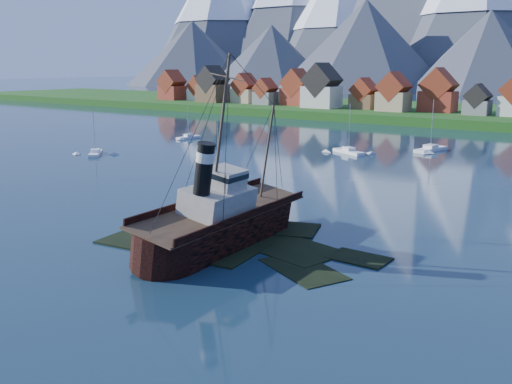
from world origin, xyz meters
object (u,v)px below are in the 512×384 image
Objects in this scene: sailboat_b at (188,138)px; sailboat_c at (349,152)px; sailboat_f at (218,176)px; tugboat_wreck at (227,218)px; sailboat_e at (430,150)px; sailboat_a at (95,154)px.

sailboat_c is (46.44, 2.14, 0.01)m from sailboat_b.
sailboat_b is 0.95× the size of sailboat_f.
tugboat_wreck is at bearing -138.13° from sailboat_c.
sailboat_e reaches higher than sailboat_f.
sailboat_a is 56.06m from sailboat_c.
sailboat_a is at bearing 153.98° from sailboat_c.
sailboat_a is 38.37m from sailboat_f.
sailboat_f is at bearing 128.41° from tugboat_wreck.
tugboat_wreck reaches higher than sailboat_e.
sailboat_c is (44.09, 34.63, 0.03)m from sailboat_a.
sailboat_f is (-25.03, 28.30, -2.52)m from tugboat_wreck.
sailboat_e is (59.99, 16.45, 0.02)m from sailboat_b.
tugboat_wreck is at bearing -38.77° from sailboat_b.
tugboat_wreck is at bearing -76.05° from sailboat_e.
sailboat_a is 0.84× the size of sailboat_e.
tugboat_wreck is 2.70× the size of sailboat_a.
sailboat_b is 0.91× the size of sailboat_c.
tugboat_wreck is 2.39× the size of sailboat_c.
sailboat_e is at bearing -17.59° from sailboat_c.
sailboat_e is 1.10× the size of sailboat_f.
sailboat_a is at bearing -80.14° from sailboat_b.
tugboat_wreck is 2.62× the size of sailboat_b.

